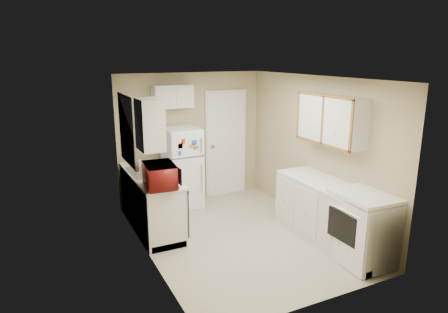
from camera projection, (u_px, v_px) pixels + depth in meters
name	position (u px, v px, depth m)	size (l,w,h in m)	color
floor	(238.00, 236.00, 6.15)	(3.80, 3.80, 0.00)	beige
ceiling	(240.00, 78.00, 5.55)	(3.80, 3.80, 0.00)	white
wall_left	(145.00, 173.00, 5.26)	(3.80, 3.80, 0.00)	tan
wall_right	(315.00, 151.00, 6.44)	(3.80, 3.80, 0.00)	tan
wall_back	(192.00, 137.00, 7.51)	(2.80, 2.80, 0.00)	tan
wall_front	(324.00, 203.00, 4.20)	(2.80, 2.80, 0.00)	tan
left_counter	(151.00, 201.00, 6.36)	(0.60, 1.80, 0.90)	silver
dishwasher	(181.00, 208.00, 5.95)	(0.03, 0.58, 0.72)	black
sink	(147.00, 174.00, 6.38)	(0.54, 0.74, 0.16)	gray
microwave	(160.00, 177.00, 5.60)	(0.33, 0.60, 0.40)	maroon
soap_bottle	(136.00, 158.00, 6.77)	(0.08, 0.08, 0.17)	white
window_blinds	(128.00, 130.00, 6.09)	(0.10, 0.98, 1.08)	silver
upper_cabinet_left	(150.00, 125.00, 5.36)	(0.30, 0.45, 0.70)	silver
refrigerator	(182.00, 169.00, 7.13)	(0.60, 0.59, 1.47)	white
cabinet_over_fridge	(172.00, 96.00, 7.01)	(0.70, 0.30, 0.40)	silver
interior_door	(226.00, 144.00, 7.81)	(0.86, 0.06, 2.08)	white
right_counter	(331.00, 215.00, 5.81)	(0.60, 2.00, 0.90)	silver
stove	(363.00, 228.00, 5.29)	(0.65, 0.80, 0.97)	white
upper_cabinet_right	(331.00, 119.00, 5.80)	(0.30, 1.20, 0.70)	silver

